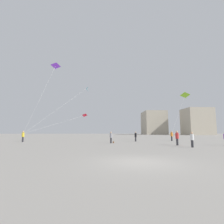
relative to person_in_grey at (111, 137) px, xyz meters
name	(u,v)px	position (x,y,z in m)	size (l,w,h in m)	color
ground_plane	(140,162)	(0.12, -14.69, -0.89)	(300.00, 300.00, 0.00)	gray
person_in_grey	(111,137)	(0.00, 0.00, 0.00)	(0.35, 0.35, 1.62)	#2D2D33
person_in_white	(192,139)	(7.74, -7.15, -0.01)	(0.35, 0.35, 1.61)	#2D2D33
person_in_orange	(172,135)	(11.30, 4.77, 0.08)	(0.38, 0.38, 1.76)	#2D2D33
person_in_yellow	(23,136)	(-13.67, 4.28, 0.06)	(0.38, 0.38, 1.73)	#2D2D33
person_in_black	(136,136)	(4.54, 3.90, 0.00)	(0.35, 0.35, 1.62)	#2D2D33
person_in_red	(177,137)	(7.49, -4.52, 0.05)	(0.37, 0.37, 1.71)	#2D2D33
kite_crimson_delta	(83,116)	(-5.46, 21.34, 5.09)	(9.23, 18.32, 5.21)	red
kite_lime_delta	(185,96)	(15.02, 6.16, 7.69)	(4.46, 1.98, 7.81)	#8CD12D
kite_violet_delta	(55,67)	(-10.09, 7.93, 13.16)	(4.44, 4.32, 13.41)	purple
kite_cyan_delta	(85,90)	(-4.94, 16.69, 11.06)	(9.58, 13.63, 11.58)	#1EB2C6
building_left_hall	(154,123)	(35.12, 78.46, 6.39)	(14.20, 17.48, 14.55)	#B2A893
building_centre_hall	(197,122)	(53.12, 60.67, 6.30)	(14.10, 12.45, 14.38)	#B2A893
handbag_beside_flyer	(113,142)	(0.35, 0.10, -0.77)	(0.32, 0.14, 0.24)	brown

